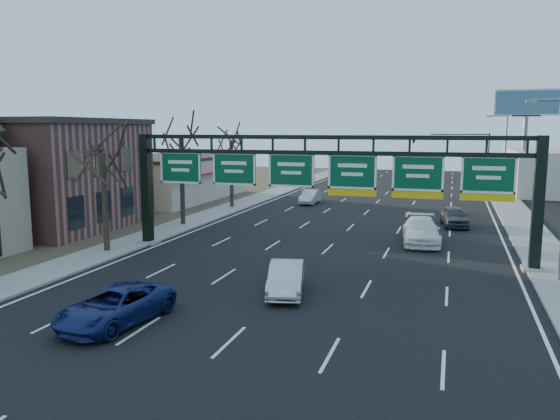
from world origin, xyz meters
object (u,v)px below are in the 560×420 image
(car_blue_suv, at_px, (116,306))
(car_silver_sedan, at_px, (286,278))
(sign_gantry, at_px, (324,179))
(car_white_wagon, at_px, (421,231))

(car_blue_suv, height_order, car_silver_sedan, car_blue_suv)
(sign_gantry, distance_m, car_silver_sedan, 8.78)
(sign_gantry, bearing_deg, car_blue_suv, -110.50)
(sign_gantry, bearing_deg, car_silver_sedan, -89.38)
(car_blue_suv, relative_size, car_silver_sedan, 1.19)
(sign_gantry, xyz_separation_m, car_blue_suv, (-5.09, -13.62, -3.91))
(car_blue_suv, xyz_separation_m, car_white_wagon, (10.44, 19.20, 0.11))
(car_silver_sedan, bearing_deg, car_white_wagon, 55.47)
(sign_gantry, distance_m, car_white_wagon, 8.61)
(sign_gantry, height_order, car_silver_sedan, sign_gantry)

